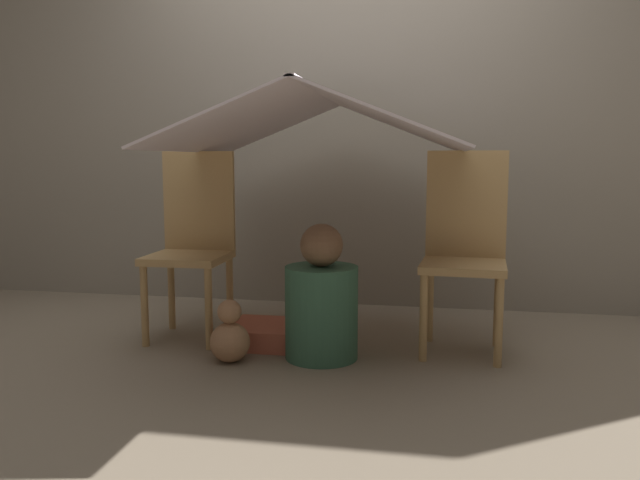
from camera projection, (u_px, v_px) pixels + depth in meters
The scene contains 8 objects.
ground_plane at pixel (316, 351), 2.97m from camera, with size 8.80×8.80×0.00m, color gray.
wall_back at pixel (348, 103), 3.81m from camera, with size 7.00×0.05×2.50m.
chair_left at pixel (193, 238), 3.20m from camera, with size 0.39×0.39×0.95m.
chair_right at pixel (464, 245), 2.95m from camera, with size 0.41×0.41×0.95m.
sheet_canopy at pixel (320, 121), 2.92m from camera, with size 1.36×1.27×0.28m.
person_front at pixel (322, 303), 2.84m from camera, with size 0.33×0.33×0.62m.
floor_cushion at pixel (274, 334), 3.08m from camera, with size 0.43×0.34×0.10m.
plush_toy at pixel (230, 337), 2.80m from camera, with size 0.18×0.18×0.29m.
Camera 1 is at (0.54, -2.83, 0.90)m, focal length 35.00 mm.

